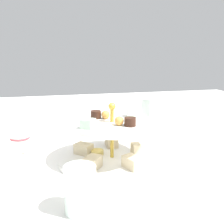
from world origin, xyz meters
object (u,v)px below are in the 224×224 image
object	(u,v)px
water_glass_short_left	(7,160)
tiered_serving_stand	(112,144)
teacup_with_saucer	(21,145)
water_glass_tall_right	(150,117)
water_glass_mid_back	(80,189)
butter_knife_right	(68,131)

from	to	relation	value
water_glass_short_left	tiered_serving_stand	bearing A→B (deg)	-175.02
teacup_with_saucer	water_glass_tall_right	bearing A→B (deg)	-171.54
teacup_with_saucer	water_glass_mid_back	xyz separation A→B (m)	(-0.14, 0.34, 0.02)
water_glass_tall_right	butter_knife_right	world-z (taller)	water_glass_tall_right
tiered_serving_stand	teacup_with_saucer	size ratio (longest dim) A/B	3.30
butter_knife_right	water_glass_tall_right	bearing A→B (deg)	136.88
tiered_serving_stand	teacup_with_saucer	xyz separation A→B (m)	(0.25, -0.12, -0.02)
teacup_with_saucer	butter_knife_right	bearing A→B (deg)	-130.91
water_glass_mid_back	water_glass_tall_right	bearing A→B (deg)	-126.83
teacup_with_saucer	butter_knife_right	size ratio (longest dim) A/B	0.53
tiered_serving_stand	butter_knife_right	distance (m)	0.32
tiered_serving_stand	water_glass_short_left	distance (m)	0.27
water_glass_tall_right	butter_knife_right	distance (m)	0.32
tiered_serving_stand	water_glass_tall_right	size ratio (longest dim) A/B	2.18
water_glass_tall_right	water_glass_mid_back	bearing A→B (deg)	53.17
water_glass_tall_right	water_glass_mid_back	distance (m)	0.51
tiered_serving_stand	butter_knife_right	bearing A→B (deg)	-71.99
water_glass_tall_right	water_glass_mid_back	world-z (taller)	water_glass_tall_right
water_glass_short_left	butter_knife_right	world-z (taller)	water_glass_short_left
water_glass_short_left	teacup_with_saucer	distance (m)	0.15
water_glass_mid_back	butter_knife_right	bearing A→B (deg)	-91.56
water_glass_short_left	teacup_with_saucer	size ratio (longest dim) A/B	0.84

